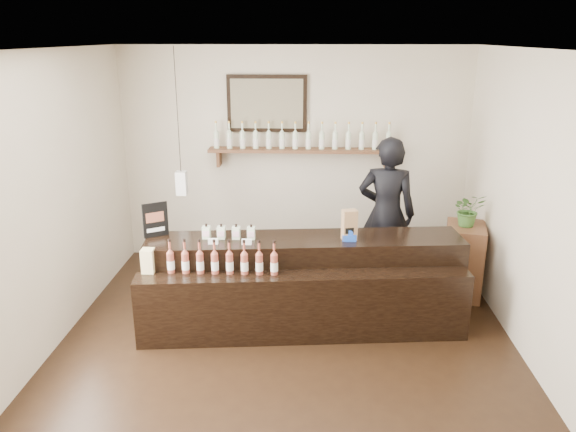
{
  "coord_description": "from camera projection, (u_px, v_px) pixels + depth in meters",
  "views": [
    {
      "loc": [
        0.22,
        -4.74,
        2.91
      ],
      "look_at": [
        -0.01,
        0.7,
        1.15
      ],
      "focal_mm": 35.0,
      "sensor_mm": 36.0,
      "label": 1
    }
  ],
  "objects": [
    {
      "name": "tape_dispenser",
      "position": [
        349.0,
        237.0,
        5.69
      ],
      "size": [
        0.14,
        0.06,
        0.12
      ],
      "color": "blue",
      "rests_on": "counter"
    },
    {
      "name": "potted_plant",
      "position": [
        468.0,
        210.0,
        6.31
      ],
      "size": [
        0.38,
        0.34,
        0.39
      ],
      "primitive_type": "imported",
      "rotation": [
        0.0,
        0.0,
        0.13
      ],
      "color": "#396528",
      "rests_on": "side_cabinet"
    },
    {
      "name": "counter",
      "position": [
        303.0,
        286.0,
        5.82
      ],
      "size": [
        3.32,
        1.18,
        1.07
      ],
      "color": "black",
      "rests_on": "ground"
    },
    {
      "name": "paper_bag",
      "position": [
        349.0,
        225.0,
        5.7
      ],
      "size": [
        0.17,
        0.14,
        0.32
      ],
      "color": "#9A724A",
      "rests_on": "counter"
    },
    {
      "name": "room_shell",
      "position": [
        285.0,
        181.0,
        4.89
      ],
      "size": [
        5.0,
        5.0,
        5.0
      ],
      "color": "beige",
      "rests_on": "ground"
    },
    {
      "name": "promo_sign",
      "position": [
        155.0,
        220.0,
        5.78
      ],
      "size": [
        0.23,
        0.15,
        0.36
      ],
      "color": "black",
      "rests_on": "counter"
    },
    {
      "name": "ground",
      "position": [
        286.0,
        352.0,
        5.41
      ],
      "size": [
        5.0,
        5.0,
        0.0
      ],
      "primitive_type": "plane",
      "color": "black",
      "rests_on": "ground"
    },
    {
      "name": "back_wall_decor",
      "position": [
        283.0,
        131.0,
        7.14
      ],
      "size": [
        2.66,
        0.96,
        1.69
      ],
      "color": "brown",
      "rests_on": "ground"
    },
    {
      "name": "shopkeeper",
      "position": [
        387.0,
        204.0,
        6.52
      ],
      "size": [
        0.83,
        0.61,
        2.07
      ],
      "primitive_type": "imported",
      "rotation": [
        0.0,
        0.0,
        2.98
      ],
      "color": "black",
      "rests_on": "ground"
    },
    {
      "name": "side_cabinet",
      "position": [
        463.0,
        260.0,
        6.5
      ],
      "size": [
        0.54,
        0.66,
        0.85
      ],
      "color": "brown",
      "rests_on": "ground"
    }
  ]
}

